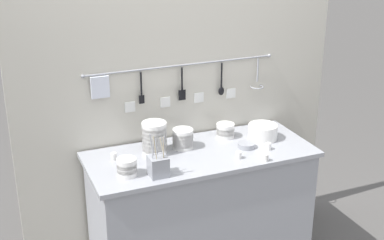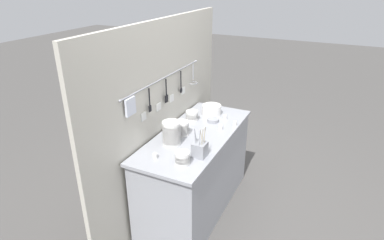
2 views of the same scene
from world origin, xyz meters
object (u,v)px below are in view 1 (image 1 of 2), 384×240
Objects in this scene: plate_stack at (263,132)px; cutlery_caddy at (158,166)px; cup_edge_far at (266,158)px; bowl_stack_tall_left at (127,167)px; bowl_stack_back_corner at (154,138)px; bowl_stack_wide_centre at (225,130)px; steel_mixing_bowl at (246,145)px; cup_edge_near at (114,156)px; bowl_stack_nested_right at (183,139)px; cup_centre at (268,146)px; cup_back_left at (239,155)px.

cutlery_caddy is at bearing -163.83° from plate_stack.
cup_edge_far is at bearing -5.96° from cutlery_caddy.
bowl_stack_tall_left is 0.35m from bowl_stack_back_corner.
bowl_stack_wide_centre is 0.22m from steel_mixing_bowl.
bowl_stack_back_corner is 0.29m from cup_edge_near.
cup_edge_far is (0.61, -0.38, -0.08)m from bowl_stack_back_corner.
cutlery_caddy is at bearing 174.04° from cup_edge_far.
steel_mixing_bowl is at bearing -10.16° from cup_edge_near.
cutlery_caddy is (-0.68, -0.16, 0.05)m from steel_mixing_bowl.
bowl_stack_back_corner reaches higher than bowl_stack_nested_right.
cup_centre is at bearing -107.75° from plate_stack.
cutlery_caddy reaches higher than cup_edge_near.
cup_centre is at bearing -60.43° from bowl_stack_wide_centre.
cup_back_left and cup_edge_near have the same top height.
cup_edge_near is at bearing 121.08° from cutlery_caddy.
bowl_stack_nested_right is at bearing 154.40° from cup_centre.
plate_stack is 0.19m from cup_centre.
cup_edge_far reaches higher than steel_mixing_bowl.
cup_edge_far is (0.86, -0.14, -0.03)m from bowl_stack_tall_left.
cup_back_left is at bearing 2.76° from cutlery_caddy.
bowl_stack_wide_centre is at bearing 9.20° from bowl_stack_nested_right.
cup_edge_far is (0.69, -0.07, -0.04)m from cutlery_caddy.
steel_mixing_bowl is 0.15m from cup_centre.
cup_edge_far is at bearing -9.42° from bowl_stack_tall_left.
cup_back_left is at bearing -101.88° from bowl_stack_wide_centre.
bowl_stack_nested_right is 2.92× the size of cup_edge_far.
bowl_stack_tall_left is 0.95× the size of bowl_stack_wide_centre.
cup_edge_near is at bearing 93.91° from bowl_stack_tall_left.
bowl_stack_back_corner is at bearing 74.97° from cutlery_caddy.
cup_back_left is (-0.13, -0.13, 0.01)m from steel_mixing_bowl.
cup_edge_near is (-0.19, 0.31, -0.04)m from cutlery_caddy.
plate_stack is at bearing -29.08° from bowl_stack_wide_centre.
plate_stack is 0.89m from cutlery_caddy.
plate_stack is at bearing -4.65° from bowl_stack_back_corner.
cup_edge_near is at bearing 178.89° from bowl_stack_back_corner.
bowl_stack_tall_left is 0.88m from cup_edge_far.
cup_edge_far is (-0.16, -0.32, -0.03)m from plate_stack.
bowl_stack_wide_centre is at bearing 20.68° from bowl_stack_tall_left.
cup_centre is at bearing 5.20° from cutlery_caddy.
cutlery_caddy reaches higher than bowl_stack_back_corner.
bowl_stack_back_corner is 4.57× the size of cup_centre.
plate_stack is at bearing 63.49° from cup_edge_far.
cup_centre is 0.25m from cup_back_left.
bowl_stack_nested_right reaches higher than bowl_stack_tall_left.
bowl_stack_tall_left reaches higher than cup_edge_far.
bowl_stack_nested_right is 0.57m from cup_centre.
bowl_stack_tall_left is 0.55× the size of bowl_stack_back_corner.
bowl_stack_wide_centre is 1.07× the size of steel_mixing_bowl.
bowl_stack_wide_centre is 0.35m from bowl_stack_nested_right.
bowl_stack_wide_centre is 0.35m from cup_centre.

